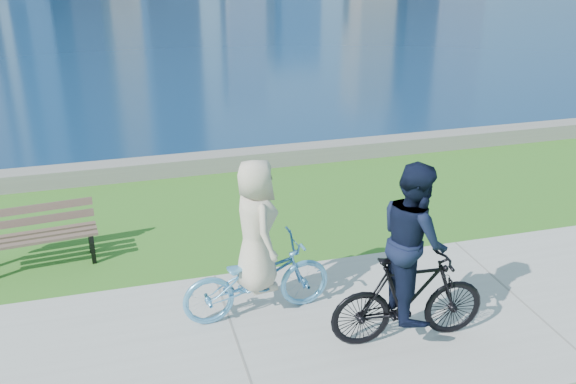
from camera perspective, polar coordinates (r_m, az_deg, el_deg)
name	(u,v)px	position (r m, az deg, el deg)	size (l,w,h in m)	color
ground	(238,345)	(8.27, -4.48, -13.44)	(320.00, 320.00, 0.00)	#2A651A
concrete_path	(238,345)	(8.26, -4.49, -13.39)	(80.00, 3.50, 0.02)	#A2A19D
seawall	(179,165)	(13.65, -9.70, 2.36)	(90.00, 0.50, 0.35)	slate
park_bench	(37,231)	(10.48, -21.42, -3.27)	(1.79, 0.76, 0.90)	black
cyclist_woman	(257,260)	(8.39, -2.81, -6.03)	(0.87, 2.07, 2.19)	#5AA7DB
cyclist_man	(411,270)	(7.93, 10.88, -6.82)	(0.79, 2.00, 2.37)	black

